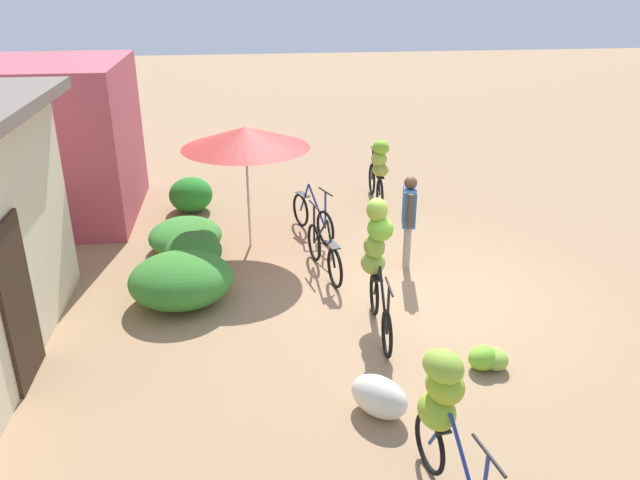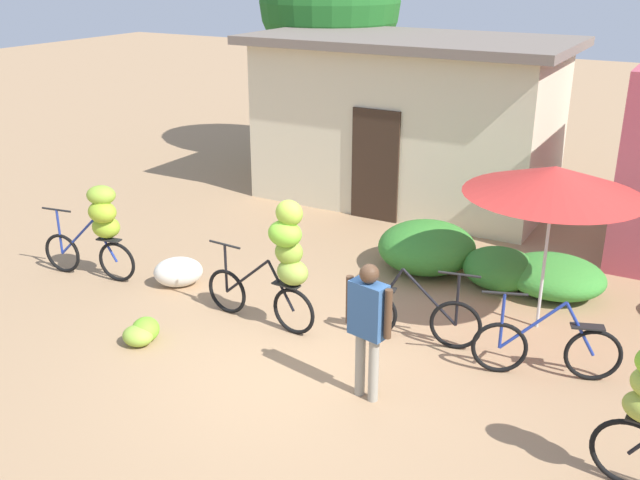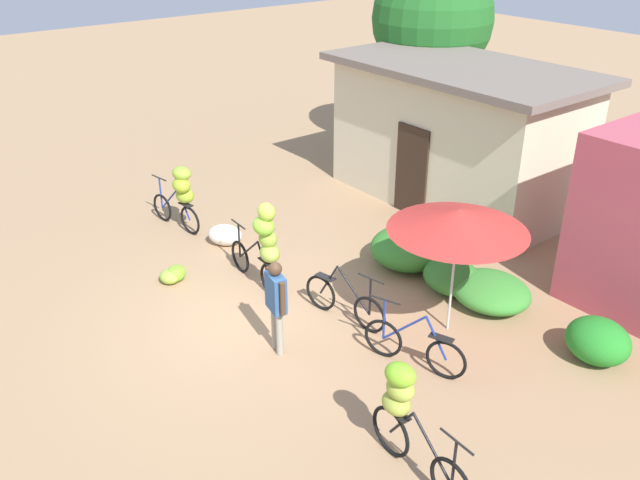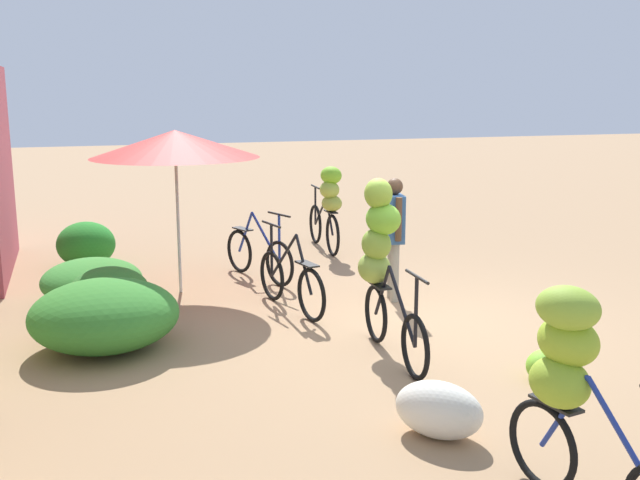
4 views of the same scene
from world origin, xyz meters
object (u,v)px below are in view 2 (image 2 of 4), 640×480
at_px(bicycle_leftmost, 100,223).
at_px(produce_sack, 178,272).
at_px(market_umbrella, 554,181).
at_px(bicycle_near_pile, 282,257).
at_px(tree_behind_building, 330,3).
at_px(banana_pile_on_ground, 142,332).
at_px(bicycle_center_loaded, 414,316).
at_px(building_low, 407,119).
at_px(person_vendor, 368,319).
at_px(bicycle_by_shop, 546,348).

height_order(bicycle_leftmost, produce_sack, bicycle_leftmost).
height_order(market_umbrella, bicycle_near_pile, market_umbrella).
distance_m(tree_behind_building, market_umbrella, 8.81).
bearing_deg(banana_pile_on_ground, bicycle_center_loaded, 29.60).
relative_size(market_umbrella, bicycle_center_loaded, 1.31).
height_order(banana_pile_on_ground, produce_sack, produce_sack).
bearing_deg(tree_behind_building, bicycle_near_pile, -65.29).
bearing_deg(tree_behind_building, bicycle_leftmost, -87.18).
xyz_separation_m(building_low, bicycle_center_loaded, (2.37, -5.24, -1.22)).
relative_size(banana_pile_on_ground, person_vendor, 0.38).
relative_size(bicycle_leftmost, produce_sack, 2.23).
distance_m(bicycle_leftmost, banana_pile_on_ground, 2.27).
bearing_deg(market_umbrella, bicycle_center_loaded, -137.12).
height_order(building_low, banana_pile_on_ground, building_low).
height_order(bicycle_by_shop, produce_sack, bicycle_by_shop).
xyz_separation_m(bicycle_by_shop, person_vendor, (-1.56, -1.37, 0.60)).
bearing_deg(bicycle_near_pile, produce_sack, 169.34).
xyz_separation_m(market_umbrella, banana_pile_on_ground, (-4.14, -2.80, -1.82)).
distance_m(market_umbrella, bicycle_by_shop, 2.01).
bearing_deg(bicycle_by_shop, building_low, 127.10).
relative_size(bicycle_near_pile, person_vendor, 1.13).
relative_size(tree_behind_building, market_umbrella, 2.36).
bearing_deg(banana_pile_on_ground, tree_behind_building, 103.88).
height_order(market_umbrella, banana_pile_on_ground, market_umbrella).
distance_m(building_low, bicycle_leftmost, 6.20).
bearing_deg(tree_behind_building, bicycle_center_loaded, -54.52).
relative_size(produce_sack, person_vendor, 0.45).
distance_m(bicycle_leftmost, produce_sack, 1.33).
xyz_separation_m(produce_sack, person_vendor, (3.61, -1.24, 0.73)).
bearing_deg(bicycle_by_shop, market_umbrella, 106.80).
height_order(bicycle_center_loaded, bicycle_by_shop, bicycle_by_shop).
height_order(bicycle_near_pile, produce_sack, bicycle_near_pile).
bearing_deg(building_low, bicycle_leftmost, -112.11).
height_order(bicycle_near_pile, banana_pile_on_ground, bicycle_near_pile).
bearing_deg(bicycle_by_shop, produce_sack, -178.56).
relative_size(market_umbrella, person_vendor, 1.38).
distance_m(bicycle_center_loaded, bicycle_by_shop, 1.59).
bearing_deg(person_vendor, bicycle_center_loaded, 91.23).
bearing_deg(bicycle_near_pile, building_low, 98.05).
bearing_deg(banana_pile_on_ground, market_umbrella, 34.07).
relative_size(market_umbrella, bicycle_leftmost, 1.38).
xyz_separation_m(tree_behind_building, bicycle_leftmost, (0.37, -7.57, -2.64)).
xyz_separation_m(market_umbrella, bicycle_center_loaded, (-1.24, -1.15, -1.61)).
xyz_separation_m(banana_pile_on_ground, produce_sack, (-0.68, 1.52, 0.08)).
bearing_deg(market_umbrella, tree_behind_building, 136.68).
bearing_deg(person_vendor, market_umbrella, 64.31).
bearing_deg(produce_sack, person_vendor, -18.92).
distance_m(bicycle_near_pile, bicycle_center_loaded, 1.77).
height_order(bicycle_near_pile, bicycle_by_shop, bicycle_near_pile).
distance_m(bicycle_near_pile, bicycle_by_shop, 3.26).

